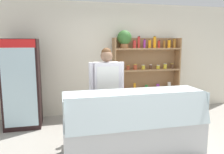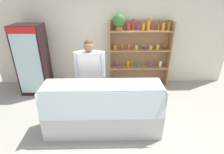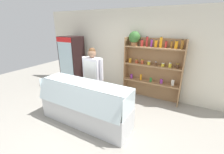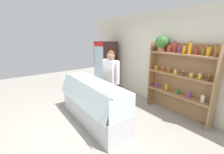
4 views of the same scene
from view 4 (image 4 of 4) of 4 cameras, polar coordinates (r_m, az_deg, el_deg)
The scene contains 6 objects.
ground_plane at distance 3.76m, azimuth -4.64°, elevation -17.38°, with size 12.00×12.00×0.00m, color gray.
back_wall at distance 4.70m, azimuth 18.00°, elevation 6.30°, with size 6.80×0.10×2.70m, color silver.
drinks_fridge at distance 5.90m, azimuth -2.43°, elevation 4.47°, with size 0.71×0.63×1.83m.
shelving_unit at distance 4.18m, azimuth 23.23°, elevation 2.76°, with size 1.71×0.34×2.04m.
deli_display_case at distance 3.74m, azimuth -7.24°, elevation -12.07°, with size 2.21×0.71×1.01m.
shop_clerk at distance 4.09m, azimuth -0.51°, elevation 0.66°, with size 0.66×0.25×1.67m.
Camera 4 is at (2.71, -1.63, 2.03)m, focal length 24.00 mm.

